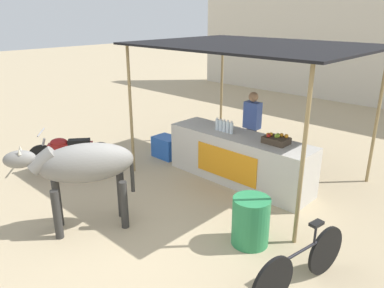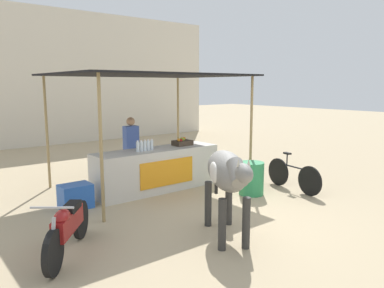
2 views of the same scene
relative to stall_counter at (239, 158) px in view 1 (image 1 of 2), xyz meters
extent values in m
plane|color=tan|center=(0.00, -2.20, -0.48)|extent=(60.00, 60.00, 0.00)
cube|color=beige|center=(0.00, 0.00, 0.00)|extent=(3.00, 0.80, 0.96)
cube|color=orange|center=(0.00, -0.41, 0.00)|extent=(1.40, 0.02, 0.58)
cube|color=black|center=(0.00, 0.30, 2.15)|extent=(4.20, 3.20, 0.04)
cylinder|color=#997F51|center=(-1.89, -1.14, 0.83)|extent=(0.06, 0.06, 2.63)
cylinder|color=#997F51|center=(1.89, -1.14, 0.83)|extent=(0.06, 0.06, 2.63)
cylinder|color=#997F51|center=(-1.89, 1.74, 0.83)|extent=(0.06, 0.06, 2.63)
cylinder|color=#997F51|center=(1.89, 1.74, 0.83)|extent=(0.06, 0.06, 2.63)
cylinder|color=silver|center=(-0.53, -0.05, 0.59)|extent=(0.07, 0.07, 0.22)
cylinder|color=white|center=(-0.53, -0.05, 0.71)|extent=(0.04, 0.04, 0.03)
cylinder|color=silver|center=(-0.44, -0.05, 0.59)|extent=(0.07, 0.07, 0.22)
cylinder|color=white|center=(-0.44, -0.05, 0.71)|extent=(0.04, 0.04, 0.03)
cylinder|color=silver|center=(-0.35, -0.05, 0.59)|extent=(0.07, 0.07, 0.22)
cylinder|color=white|center=(-0.35, -0.05, 0.71)|extent=(0.04, 0.04, 0.03)
cylinder|color=silver|center=(-0.26, -0.05, 0.59)|extent=(0.07, 0.07, 0.22)
cylinder|color=white|center=(-0.26, -0.05, 0.71)|extent=(0.04, 0.04, 0.03)
cylinder|color=silver|center=(-0.17, -0.05, 0.59)|extent=(0.07, 0.07, 0.22)
cylinder|color=white|center=(-0.17, -0.05, 0.71)|extent=(0.04, 0.04, 0.03)
cube|color=#3F3326|center=(0.77, 0.05, 0.54)|extent=(0.44, 0.32, 0.12)
sphere|color=#8CB22D|center=(0.79, 0.07, 0.63)|extent=(0.08, 0.08, 0.08)
sphere|color=orange|center=(0.90, 0.16, 0.63)|extent=(0.08, 0.08, 0.08)
sphere|color=#8CB22D|center=(0.78, 0.04, 0.63)|extent=(0.08, 0.08, 0.08)
sphere|color=orange|center=(0.65, 0.05, 0.63)|extent=(0.08, 0.08, 0.08)
sphere|color=#8CB22D|center=(0.77, 0.10, 0.63)|extent=(0.08, 0.08, 0.08)
sphere|color=orange|center=(0.63, 0.00, 0.63)|extent=(0.08, 0.08, 0.08)
sphere|color=#B21E19|center=(0.66, -0.03, 0.63)|extent=(0.08, 0.08, 0.08)
sphere|color=orange|center=(0.81, 0.15, 0.63)|extent=(0.08, 0.08, 0.08)
cylinder|color=#383842|center=(-0.24, 0.75, -0.04)|extent=(0.22, 0.22, 0.88)
cube|color=#3F59A5|center=(-0.24, 0.75, 0.68)|extent=(0.34, 0.20, 0.56)
sphere|color=#A87A56|center=(-0.24, 0.75, 1.07)|extent=(0.20, 0.20, 0.20)
cube|color=blue|center=(-1.98, -0.10, -0.24)|extent=(0.60, 0.44, 0.48)
cylinder|color=#2D8C51|center=(1.42, -1.61, -0.12)|extent=(0.54, 0.54, 0.72)
ellipsoid|color=gray|center=(-0.64, -2.94, 0.60)|extent=(1.13, 1.48, 0.60)
cylinder|color=#302F2D|center=(-0.72, -3.46, -0.09)|extent=(0.12, 0.12, 0.78)
cylinder|color=#302F2D|center=(-1.03, -3.28, -0.09)|extent=(0.12, 0.12, 0.78)
cylinder|color=#302F2D|center=(-0.24, -2.60, -0.09)|extent=(0.12, 0.12, 0.78)
cylinder|color=#302F2D|center=(-0.56, -2.42, -0.09)|extent=(0.12, 0.12, 0.78)
cylinder|color=gray|center=(-0.93, -3.46, 0.71)|extent=(0.43, 0.51, 0.41)
ellipsoid|color=gray|center=(-1.07, -3.72, 0.77)|extent=(0.41, 0.49, 0.26)
cone|color=beige|center=(-1.00, -3.74, 0.91)|extent=(0.05, 0.05, 0.10)
cone|color=beige|center=(-1.12, -3.67, 0.91)|extent=(0.05, 0.05, 0.10)
cylinder|color=#302F2D|center=(-0.32, -2.36, 0.33)|extent=(0.06, 0.06, 0.60)
ellipsoid|color=silver|center=(-0.88, -2.92, 0.60)|extent=(0.30, 0.43, 0.32)
cylinder|color=black|center=(-3.22, -2.49, -0.18)|extent=(0.44, 0.52, 0.60)
cylinder|color=black|center=(-2.47, -1.55, -0.18)|extent=(0.44, 0.52, 0.60)
cube|color=maroon|center=(-2.84, -2.02, 0.00)|extent=(0.70, 0.82, 0.28)
ellipsoid|color=maroon|center=(-2.98, -2.19, 0.16)|extent=(0.38, 0.41, 0.20)
cube|color=black|center=(-2.73, -1.88, 0.16)|extent=(0.41, 0.46, 0.10)
cylinder|color=#99999E|center=(-3.19, -2.45, 0.40)|extent=(0.45, 0.37, 0.03)
cylinder|color=#99999E|center=(-3.21, -2.47, 0.02)|extent=(0.16, 0.19, 0.49)
cylinder|color=black|center=(2.34, -2.48, -0.15)|extent=(0.15, 0.66, 0.66)
cylinder|color=black|center=(2.50, -1.49, -0.15)|extent=(0.15, 0.66, 0.66)
cylinder|color=black|center=(2.42, -1.98, 0.07)|extent=(0.17, 0.84, 0.04)
cylinder|color=black|center=(2.45, -1.77, 0.19)|extent=(0.03, 0.03, 0.28)
cube|color=black|center=(2.45, -1.77, 0.35)|extent=(0.13, 0.19, 0.04)
camera|label=1|loc=(4.04, -5.58, 2.73)|focal=35.00mm
camera|label=2|loc=(-4.63, -7.07, 1.92)|focal=35.00mm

